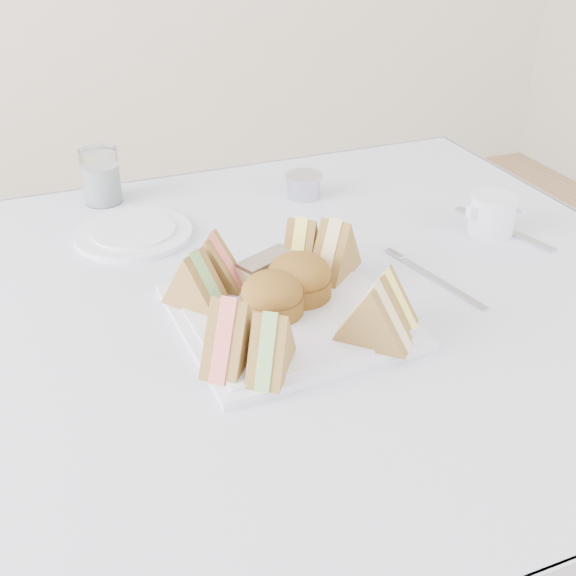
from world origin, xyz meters
name	(u,v)px	position (x,y,z in m)	size (l,w,h in m)	color
table	(327,475)	(0.00, 0.00, 0.37)	(0.90, 0.90, 0.74)	brown
tablecloth	(334,289)	(0.00, 0.00, 0.74)	(1.02, 1.02, 0.01)	white
serving_plate	(288,316)	(-0.09, -0.06, 0.75)	(0.29, 0.29, 0.01)	white
sandwich_fl_a	(231,329)	(-0.20, -0.13, 0.80)	(0.10, 0.05, 0.09)	olive
sandwich_fl_b	(271,341)	(-0.16, -0.16, 0.80)	(0.09, 0.04, 0.08)	olive
sandwich_fr_a	(384,295)	(0.01, -0.12, 0.80)	(0.09, 0.04, 0.08)	olive
sandwich_fr_b	(374,313)	(-0.02, -0.16, 0.80)	(0.10, 0.05, 0.09)	olive
sandwich_bl_a	(195,278)	(-0.20, 0.01, 0.80)	(0.09, 0.04, 0.08)	olive
sandwich_bl_b	(212,261)	(-0.17, 0.05, 0.80)	(0.09, 0.04, 0.08)	olive
sandwich_br_a	(335,247)	(0.01, 0.02, 0.80)	(0.10, 0.05, 0.09)	olive
sandwich_br_b	(302,243)	(-0.03, 0.05, 0.80)	(0.09, 0.04, 0.08)	olive
scone_left	(272,296)	(-0.12, -0.05, 0.79)	(0.08, 0.08, 0.06)	brown
scone_right	(299,278)	(-0.07, -0.02, 0.79)	(0.09, 0.09, 0.06)	brown
pastry_slice	(266,269)	(-0.09, 0.03, 0.78)	(0.09, 0.03, 0.04)	beige
side_plate	(134,234)	(-0.24, 0.27, 0.75)	(0.19, 0.19, 0.01)	white
water_glass	(101,176)	(-0.26, 0.43, 0.80)	(0.07, 0.07, 0.10)	white
tea_strainer	(304,187)	(0.09, 0.32, 0.77)	(0.07, 0.07, 0.04)	#B6B7C7
knife	(503,228)	(0.34, 0.07, 0.75)	(0.02, 0.20, 0.00)	#B6B7C7
fork	(441,283)	(0.15, -0.05, 0.75)	(0.01, 0.18, 0.00)	#B6B7C7
creamer_jug	(492,214)	(0.32, 0.07, 0.78)	(0.07, 0.07, 0.07)	white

